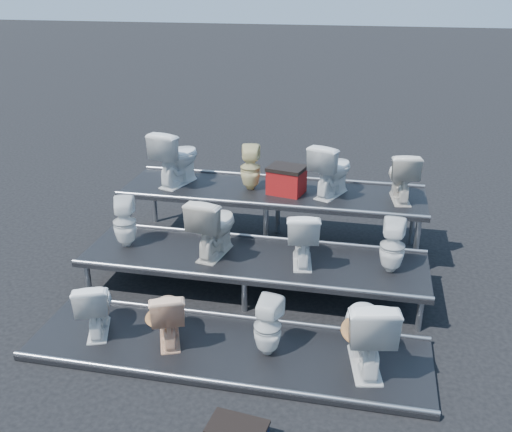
% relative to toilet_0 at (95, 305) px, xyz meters
% --- Properties ---
extents(ground, '(80.00, 80.00, 0.00)m').
position_rel_toilet_0_xyz_m(ground, '(1.46, 1.30, -0.39)').
color(ground, black).
rests_on(ground, ground).
extents(tier_front, '(4.20, 1.20, 0.06)m').
position_rel_toilet_0_xyz_m(tier_front, '(1.46, 0.00, -0.36)').
color(tier_front, black).
rests_on(tier_front, ground).
extents(tier_mid, '(4.20, 1.20, 0.46)m').
position_rel_toilet_0_xyz_m(tier_mid, '(1.46, 1.30, -0.16)').
color(tier_mid, black).
rests_on(tier_mid, ground).
extents(tier_back, '(4.20, 1.20, 0.86)m').
position_rel_toilet_0_xyz_m(tier_back, '(1.46, 2.60, 0.04)').
color(tier_back, black).
rests_on(tier_back, ground).
extents(toilet_0, '(0.57, 0.73, 0.65)m').
position_rel_toilet_0_xyz_m(toilet_0, '(0.00, 0.00, 0.00)').
color(toilet_0, white).
rests_on(toilet_0, tier_front).
extents(toilet_1, '(0.57, 0.72, 0.64)m').
position_rel_toilet_0_xyz_m(toilet_1, '(0.82, 0.00, -0.01)').
color(toilet_1, '#E8B48E').
rests_on(toilet_1, tier_front).
extents(toilet_2, '(0.33, 0.34, 0.63)m').
position_rel_toilet_0_xyz_m(toilet_2, '(1.89, 0.00, -0.01)').
color(toilet_2, white).
rests_on(toilet_2, tier_front).
extents(toilet_3, '(0.62, 0.90, 0.84)m').
position_rel_toilet_0_xyz_m(toilet_3, '(2.86, 0.00, 0.09)').
color(toilet_3, white).
rests_on(toilet_3, tier_front).
extents(toilet_4, '(0.36, 0.37, 0.64)m').
position_rel_toilet_0_xyz_m(toilet_4, '(-0.20, 1.30, 0.39)').
color(toilet_4, white).
rests_on(toilet_4, tier_mid).
extents(toilet_5, '(0.55, 0.82, 0.77)m').
position_rel_toilet_0_xyz_m(toilet_5, '(0.97, 1.30, 0.46)').
color(toilet_5, beige).
rests_on(toilet_5, tier_mid).
extents(toilet_6, '(0.48, 0.72, 0.69)m').
position_rel_toilet_0_xyz_m(toilet_6, '(2.05, 1.30, 0.42)').
color(toilet_6, white).
rests_on(toilet_6, tier_mid).
extents(toilet_7, '(0.31, 0.31, 0.64)m').
position_rel_toilet_0_xyz_m(toilet_7, '(3.09, 1.30, 0.39)').
color(toilet_7, white).
rests_on(toilet_7, tier_mid).
extents(toilet_8, '(0.65, 0.88, 0.80)m').
position_rel_toilet_0_xyz_m(toilet_8, '(0.06, 2.60, 0.87)').
color(toilet_8, white).
rests_on(toilet_8, tier_back).
extents(toilet_9, '(0.32, 0.33, 0.62)m').
position_rel_toilet_0_xyz_m(toilet_9, '(1.14, 2.60, 0.79)').
color(toilet_9, beige).
rests_on(toilet_9, tier_back).
extents(toilet_10, '(0.66, 0.83, 0.74)m').
position_rel_toilet_0_xyz_m(toilet_10, '(2.27, 2.60, 0.84)').
color(toilet_10, white).
rests_on(toilet_10, tier_back).
extents(toilet_11, '(0.47, 0.71, 0.68)m').
position_rel_toilet_0_xyz_m(toilet_11, '(3.19, 2.60, 0.81)').
color(toilet_11, beige).
rests_on(toilet_11, tier_back).
extents(red_crate, '(0.53, 0.46, 0.33)m').
position_rel_toilet_0_xyz_m(red_crate, '(1.66, 2.54, 0.64)').
color(red_crate, maroon).
rests_on(red_crate, tier_back).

